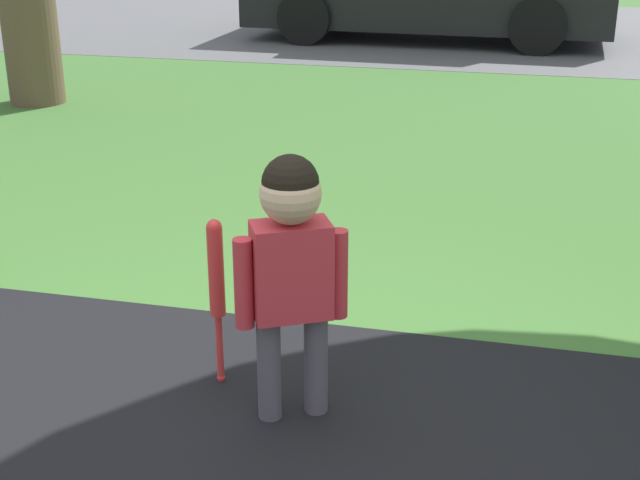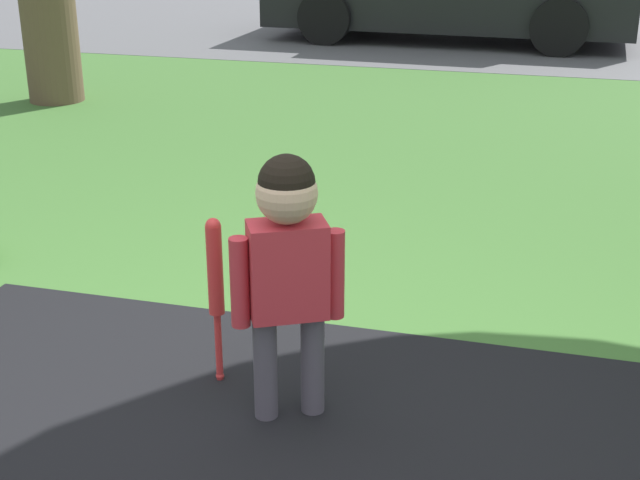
{
  "view_description": "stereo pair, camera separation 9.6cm",
  "coord_description": "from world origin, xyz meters",
  "views": [
    {
      "loc": [
        0.81,
        -2.29,
        1.71
      ],
      "look_at": [
        0.09,
        0.7,
        0.5
      ],
      "focal_mm": 50.0,
      "sensor_mm": 36.0,
      "label": 1
    },
    {
      "loc": [
        0.9,
        -2.26,
        1.71
      ],
      "look_at": [
        0.09,
        0.7,
        0.5
      ],
      "focal_mm": 50.0,
      "sensor_mm": 36.0,
      "label": 2
    }
  ],
  "objects": [
    {
      "name": "ground_plane",
      "position": [
        0.0,
        0.0,
        0.0
      ],
      "size": [
        60.0,
        60.0,
        0.0
      ],
      "primitive_type": "plane",
      "color": "#3D6B2D"
    },
    {
      "name": "street_strip",
      "position": [
        0.0,
        9.8,
        0.0
      ],
      "size": [
        40.0,
        6.0,
        0.01
      ],
      "color": "#59595B",
      "rests_on": "ground"
    },
    {
      "name": "child",
      "position": [
        0.09,
        0.3,
        0.61
      ],
      "size": [
        0.35,
        0.25,
        0.94
      ],
      "rotation": [
        0.0,
        0.0,
        0.48
      ],
      "color": "#4C4751",
      "rests_on": "ground"
    },
    {
      "name": "baseball_bat",
      "position": [
        -0.23,
        0.45,
        0.42
      ],
      "size": [
        0.06,
        0.06,
        0.65
      ],
      "color": "red",
      "rests_on": "ground"
    }
  ]
}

